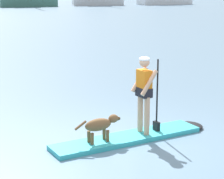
# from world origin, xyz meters

# --- Properties ---
(ground_plane) EXTENTS (400.00, 400.00, 0.00)m
(ground_plane) POSITION_xyz_m (0.00, 0.00, 0.00)
(ground_plane) COLOR slate
(paddleboard) EXTENTS (3.78, 1.31, 0.10)m
(paddleboard) POSITION_xyz_m (0.23, 0.04, 0.05)
(paddleboard) COLOR #33B2BF
(paddleboard) RESTS_ON ground_plane
(person_paddler) EXTENTS (0.65, 0.54, 1.69)m
(person_paddler) POSITION_xyz_m (0.42, 0.07, 1.08)
(person_paddler) COLOR tan
(person_paddler) RESTS_ON paddleboard
(dog) EXTENTS (1.06, 0.32, 0.54)m
(dog) POSITION_xyz_m (-0.65, -0.12, 0.46)
(dog) COLOR brown
(dog) RESTS_ON paddleboard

